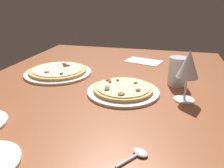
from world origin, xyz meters
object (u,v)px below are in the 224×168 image
pizza_side (58,71)px  spoon (138,154)px  paper_menu (144,61)px  water_glass (177,73)px  wine_glass_far (188,66)px  pizza_main (123,90)px

pizza_side → spoon: bearing=-137.9°
spoon → paper_menu: bearing=5.7°
water_glass → wine_glass_far: bearing=-169.5°
water_glass → paper_menu: (32.02, 17.18, -4.85)cm
pizza_main → paper_menu: size_ratio=1.43×
spoon → pizza_side: bearing=42.1°
pizza_main → paper_menu: 45.32cm
wine_glass_far → spoon: wine_glass_far is taller
pizza_side → pizza_main: bearing=-112.8°
water_glass → paper_menu: size_ratio=0.61×
pizza_main → paper_menu: pizza_main is taller
pizza_side → spoon: pizza_side is taller
wine_glass_far → paper_menu: (46.35, 19.83, -12.53)cm
spoon → wine_glass_far: bearing=-19.2°
pizza_main → wine_glass_far: bearing=-92.9°
pizza_main → wine_glass_far: 25.17cm
pizza_main → spoon: 36.58cm
wine_glass_far → paper_menu: wine_glass_far is taller
pizza_main → spoon: bearing=-163.2°
wine_glass_far → pizza_side: bearing=74.7°
paper_menu → spoon: size_ratio=2.24×
wine_glass_far → water_glass: (14.34, 2.65, -7.69)cm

